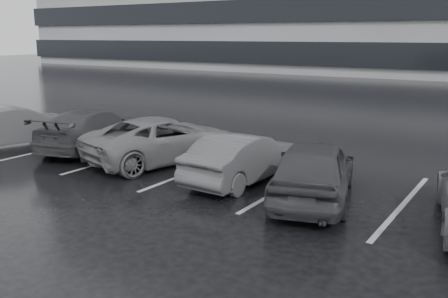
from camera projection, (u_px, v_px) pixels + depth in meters
ground at (214, 209)px, 10.84m from camera, size 160.00×160.00×0.00m
car_main at (314, 170)px, 11.27m from camera, size 2.76×4.46×1.42m
car_west_a at (243, 157)px, 12.78m from camera, size 1.46×3.89×1.27m
car_west_b at (164, 139)px, 14.79m from camera, size 3.51×5.27×1.34m
car_west_c at (94, 129)px, 16.41m from camera, size 2.83×4.91×1.34m
car_west_d at (17, 126)px, 16.99m from camera, size 2.51×4.34×1.35m
stall_stripes at (241, 177)px, 13.31m from camera, size 19.72×5.00×0.00m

